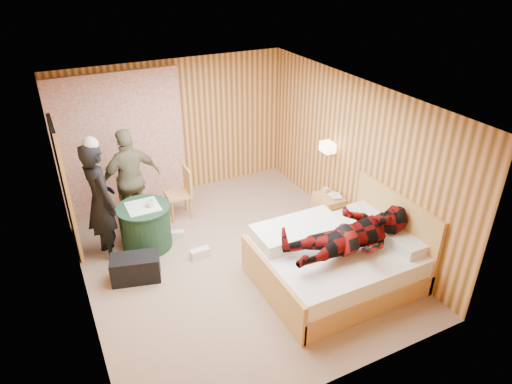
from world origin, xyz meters
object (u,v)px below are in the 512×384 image
bed (337,260)px  man_on_bed (354,227)px  round_table (146,226)px  man_at_table (131,180)px  nightstand (328,208)px  woman_standing (101,202)px  chair_far (134,198)px  duffel_bag (136,268)px  wall_lamp (328,147)px  chair_near (182,189)px

bed → man_on_bed: bearing=-82.5°
round_table → man_at_table: bearing=90.0°
nightstand → woman_standing: (-3.52, 0.72, 0.66)m
chair_far → man_on_bed: (2.22, -2.88, 0.47)m
chair_far → duffel_bag: chair_far is taller
nightstand → round_table: round_table is taller
nightstand → bed: bearing=-119.8°
chair_far → woman_standing: (-0.57, -0.59, 0.38)m
man_on_bed → man_at_table: bearing=127.3°
duffel_bag → man_at_table: man_at_table is taller
man_on_bed → wall_lamp: bearing=66.3°
bed → man_on_bed: size_ratio=1.20×
man_at_table → bed: bearing=117.7°
nightstand → duffel_bag: 3.30m
nightstand → round_table: bearing=167.2°
chair_far → man_at_table: 0.32m
chair_far → duffel_bag: 1.47m
bed → man_at_table: man_at_table is taller
chair_near → duffel_bag: 1.82m
wall_lamp → round_table: size_ratio=0.32×
chair_far → man_on_bed: man_on_bed is taller
duffel_bag → man_at_table: size_ratio=0.39×
wall_lamp → nightstand: (-0.04, -0.21, -1.04)m
wall_lamp → chair_near: bearing=153.4°
wall_lamp → woman_standing: size_ratio=0.14×
woman_standing → bed: bearing=-141.6°
chair_near → woman_standing: woman_standing is taller
round_table → nightstand: bearing=-12.8°
nightstand → man_at_table: (-2.95, 1.35, 0.60)m
chair_far → duffel_bag: bearing=-108.5°
round_table → woman_standing: size_ratio=0.44×
wall_lamp → chair_near: 2.55m
chair_far → man_on_bed: 3.66m
wall_lamp → chair_near: (-2.17, 1.09, -0.78)m
chair_near → man_at_table: man_at_table is taller
bed → chair_far: bearing=129.6°
round_table → man_at_table: 0.85m
chair_far → chair_near: 0.82m
chair_far → man_at_table: bearing=74.2°
bed → duffel_bag: bearing=153.5°
duffel_bag → woman_standing: (-0.22, 0.79, 0.73)m
woman_standing → wall_lamp: bearing=-113.2°
chair_far → bed: bearing=-54.9°
round_table → woman_standing: 0.80m
wall_lamp → nightstand: bearing=-101.8°
bed → man_on_bed: man_on_bed is taller
duffel_bag → bed: bearing=-11.7°
bed → nightstand: (0.76, 1.33, -0.07)m
man_on_bed → round_table: bearing=134.9°
nightstand → chair_near: bearing=148.7°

